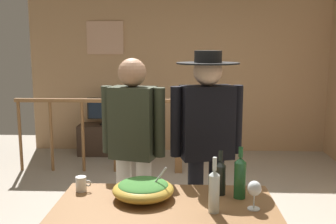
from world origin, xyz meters
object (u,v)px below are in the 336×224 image
tv_console (107,139)px  wine_bottle_green (240,177)px  serving_table (166,214)px  flat_screen_tv (106,109)px  stair_railing (127,127)px  salad_bowl (143,189)px  wine_bottle_clear (214,190)px  wine_glass (254,190)px  person_standing_right (207,134)px  wine_bottle_dark (220,177)px  person_standing_left (133,141)px  framed_picture (105,38)px  mug_white (81,184)px

tv_console → wine_bottle_green: bearing=-65.9°
serving_table → flat_screen_tv: bearing=107.0°
stair_railing → serving_table: size_ratio=1.63×
stair_railing → wine_bottle_green: wine_bottle_green is taller
salad_bowl → wine_bottle_clear: 0.51m
wine_glass → salad_bowl: bearing=168.4°
wine_bottle_clear → person_standing_right: person_standing_right is taller
salad_bowl → person_standing_right: bearing=54.6°
stair_railing → wine_bottle_clear: wine_bottle_clear is taller
wine_bottle_dark → person_standing_left: bearing=140.8°
wine_glass → serving_table: bearing=172.3°
framed_picture → wine_bottle_dark: 4.31m
tv_console → person_standing_left: size_ratio=0.54×
framed_picture → salad_bowl: bearing=-75.5°
framed_picture → stair_railing: (0.51, -1.18, -1.24)m
serving_table → wine_glass: wine_glass is taller
wine_bottle_dark → wine_bottle_clear: size_ratio=0.89×
tv_console → stair_railing: bearing=-62.4°
tv_console → mug_white: size_ratio=8.06×
stair_railing → wine_bottle_clear: size_ratio=6.65×
wine_bottle_clear → mug_white: (-0.91, 0.32, -0.09)m
flat_screen_tv → person_standing_right: person_standing_right is taller
person_standing_left → wine_glass: bearing=151.6°
wine_bottle_green → person_standing_left: size_ratio=0.21×
flat_screen_tv → wine_bottle_green: bearing=-65.7°
flat_screen_tv → mug_white: bearing=-81.4°
person_standing_left → framed_picture: bearing=-61.0°
wine_bottle_clear → person_standing_right: size_ratio=0.20×
person_standing_left → mug_white: bearing=74.4°
salad_bowl → wine_glass: salad_bowl is taller
salad_bowl → wine_bottle_green: 0.66m
wine_glass → wine_bottle_dark: size_ratio=0.59×
wine_glass → stair_railing: bearing=112.8°
serving_table → wine_glass: (0.56, -0.08, 0.21)m
serving_table → wine_bottle_dark: wine_bottle_dark is taller
wine_glass → mug_white: size_ratio=1.66×
flat_screen_tv → serving_table: flat_screen_tv is taller
framed_picture → serving_table: size_ratio=0.42×
flat_screen_tv → wine_glass: size_ratio=3.18×
wine_glass → person_standing_right: 0.85m
tv_console → wine_bottle_green: 4.06m
stair_railing → person_standing_left: size_ratio=1.40×
person_standing_right → person_standing_left: bearing=-14.1°
wine_glass → wine_bottle_clear: 0.26m
flat_screen_tv → mug_white: size_ratio=5.27×
wine_bottle_green → person_standing_left: 1.01m
stair_railing → flat_screen_tv: stair_railing is taller
flat_screen_tv → wine_glass: (1.70, -3.81, 0.12)m
salad_bowl → person_standing_left: 0.68m
serving_table → salad_bowl: 0.22m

